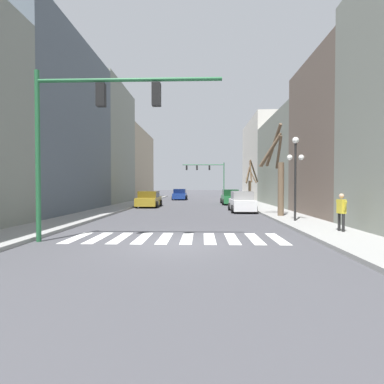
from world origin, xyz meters
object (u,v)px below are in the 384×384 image
at_px(car_at_intersection, 180,195).
at_px(car_driving_away_lane, 242,202).
at_px(street_lamp_right_corner, 295,162).
at_px(street_tree_right_far, 277,172).
at_px(traffic_signal_near, 90,117).
at_px(pedestrian_on_right_sidewalk, 341,209).
at_px(car_parked_right_mid, 149,199).
at_px(street_tree_right_near, 251,182).
at_px(car_driving_toward_lane, 230,197).
at_px(traffic_signal_far, 208,171).

bearing_deg(car_at_intersection, car_driving_away_lane, 18.00).
height_order(street_lamp_right_corner, street_tree_right_far, street_tree_right_far).
distance_m(traffic_signal_near, car_driving_away_lane, 15.50).
distance_m(car_driving_away_lane, street_tree_right_far, 5.03).
bearing_deg(pedestrian_on_right_sidewalk, car_parked_right_mid, 23.85).
xyz_separation_m(street_lamp_right_corner, pedestrian_on_right_sidewalk, (0.78, -3.85, -2.33)).
distance_m(traffic_signal_near, street_lamp_right_corner, 11.12).
distance_m(traffic_signal_near, street_tree_right_far, 12.91).
xyz_separation_m(car_driving_away_lane, street_tree_right_near, (2.18, 9.18, 1.67)).
distance_m(car_at_intersection, car_parked_right_mid, 14.89).
bearing_deg(street_lamp_right_corner, car_parked_right_mid, 130.19).
height_order(street_tree_right_far, street_tree_right_near, street_tree_right_far).
xyz_separation_m(car_parked_right_mid, car_driving_toward_lane, (8.40, 4.50, 0.04)).
relative_size(traffic_signal_near, car_driving_toward_lane, 1.44).
bearing_deg(car_parked_right_mid, street_tree_right_far, -132.15).
relative_size(traffic_signal_near, street_tree_right_near, 1.44).
height_order(street_lamp_right_corner, car_driving_toward_lane, street_lamp_right_corner).
height_order(street_lamp_right_corner, car_at_intersection, street_lamp_right_corner).
bearing_deg(car_parked_right_mid, traffic_signal_far, -13.96).
bearing_deg(car_at_intersection, pedestrian_on_right_sidewalk, 16.61).
height_order(car_at_intersection, car_driving_away_lane, car_driving_away_lane).
distance_m(traffic_signal_far, car_at_intersection, 12.56).
bearing_deg(traffic_signal_far, car_driving_toward_lane, -84.69).
relative_size(street_lamp_right_corner, pedestrian_on_right_sidewalk, 2.87).
bearing_deg(traffic_signal_far, street_lamp_right_corner, -84.00).
xyz_separation_m(traffic_signal_far, car_parked_right_mid, (-6.42, -25.82, -3.98)).
relative_size(car_at_intersection, street_tree_right_near, 0.94).
bearing_deg(street_tree_right_far, traffic_signal_far, 96.17).
xyz_separation_m(traffic_signal_near, car_parked_right_mid, (-1.03, 18.17, -3.94)).
relative_size(car_driving_away_lane, street_tree_right_near, 0.88).
distance_m(pedestrian_on_right_sidewalk, street_tree_right_near, 20.31).
relative_size(car_at_intersection, pedestrian_on_right_sidewalk, 2.79).
height_order(traffic_signal_far, car_driving_away_lane, traffic_signal_far).
relative_size(car_driving_away_lane, pedestrian_on_right_sidewalk, 2.60).
relative_size(traffic_signal_far, street_lamp_right_corner, 1.65).
height_order(traffic_signal_far, pedestrian_on_right_sidewalk, traffic_signal_far).
height_order(street_lamp_right_corner, car_driving_away_lane, street_lamp_right_corner).
relative_size(street_lamp_right_corner, car_driving_away_lane, 1.10).
xyz_separation_m(traffic_signal_near, car_driving_away_lane, (7.39, 13.05, -3.90)).
height_order(traffic_signal_far, car_parked_right_mid, traffic_signal_far).
bearing_deg(car_at_intersection, street_tree_right_far, 18.95).
height_order(traffic_signal_near, car_parked_right_mid, traffic_signal_near).
distance_m(traffic_signal_far, car_parked_right_mid, 26.90).
distance_m(traffic_signal_near, car_driving_toward_lane, 24.15).
distance_m(street_lamp_right_corner, pedestrian_on_right_sidewalk, 4.57).
height_order(traffic_signal_far, car_driving_toward_lane, traffic_signal_far).
height_order(car_driving_toward_lane, street_tree_right_far, street_tree_right_far).
height_order(car_parked_right_mid, street_tree_right_near, street_tree_right_near).
height_order(car_parked_right_mid, street_tree_right_far, street_tree_right_far).
relative_size(traffic_signal_near, car_driving_away_lane, 1.65).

